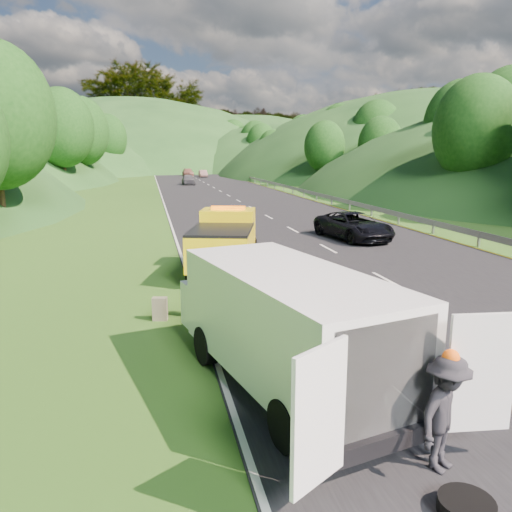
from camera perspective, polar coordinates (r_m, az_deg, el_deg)
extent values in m
plane|color=#38661E|center=(13.74, 10.91, -7.51)|extent=(320.00, 320.00, 0.00)
cube|color=black|center=(52.73, -3.16, 6.92)|extent=(14.00, 200.00, 0.02)
cube|color=gray|center=(66.39, 1.42, 7.93)|extent=(0.06, 140.00, 1.52)
cylinder|color=black|center=(20.92, -5.35, 0.68)|extent=(0.58, 1.01, 0.95)
cylinder|color=black|center=(20.72, -0.40, 0.63)|extent=(0.58, 1.01, 0.95)
cylinder|color=black|center=(17.25, -7.27, -1.76)|extent=(0.58, 1.01, 0.95)
cylinder|color=black|center=(17.01, -1.26, -1.86)|extent=(0.58, 1.01, 0.95)
cube|color=yellow|center=(19.85, -3.17, 2.77)|extent=(2.38, 2.02, 1.81)
cube|color=yellow|center=(17.79, -3.95, 0.92)|extent=(2.89, 3.68, 1.24)
cube|color=black|center=(17.68, -3.98, 3.05)|extent=(2.89, 3.68, 0.10)
cube|color=black|center=(21.05, -2.80, 1.85)|extent=(2.14, 1.61, 0.67)
cube|color=black|center=(21.65, -2.63, 1.61)|extent=(1.98, 0.72, 0.48)
cube|color=yellow|center=(21.28, -2.71, 3.65)|extent=(2.04, 1.23, 1.04)
cube|color=orange|center=(19.72, -3.20, 5.50)|extent=(1.35, 0.59, 0.15)
cube|color=black|center=(20.45, -2.96, 3.98)|extent=(1.76, 0.56, 0.86)
cylinder|color=black|center=(10.95, -5.64, -10.10)|extent=(0.50, 0.89, 0.84)
cylinder|color=black|center=(11.69, 3.15, -8.62)|extent=(0.50, 0.89, 0.84)
cylinder|color=black|center=(8.04, 3.71, -18.70)|extent=(0.50, 0.89, 0.84)
cylinder|color=black|center=(9.01, 14.60, -15.50)|extent=(0.50, 0.89, 0.84)
cube|color=white|center=(9.37, 3.76, -7.42)|extent=(3.38, 5.80, 1.94)
cube|color=white|center=(11.96, -3.11, -5.23)|extent=(2.26, 1.41, 1.05)
cube|color=black|center=(11.55, -2.75, -1.53)|extent=(1.97, 0.80, 0.87)
cube|color=black|center=(7.34, 14.38, -13.40)|extent=(1.75, 0.52, 1.67)
cube|color=white|center=(6.27, 7.27, -17.74)|extent=(0.86, 0.60, 1.78)
cube|color=white|center=(7.95, 24.33, -12.10)|extent=(1.00, 0.17, 1.78)
cube|color=black|center=(7.72, 14.54, -20.03)|extent=(2.07, 0.65, 0.26)
imported|color=silver|center=(13.82, -5.10, -7.23)|extent=(0.69, 0.77, 1.75)
imported|color=tan|center=(12.01, 0.44, -10.18)|extent=(0.58, 0.48, 1.12)
imported|color=black|center=(8.28, 20.42, -21.90)|extent=(1.29, 1.12, 1.74)
cube|color=#68634E|center=(13.85, -10.92, -5.95)|extent=(0.43, 0.29, 0.64)
imported|color=black|center=(26.63, 11.03, 1.88)|extent=(3.15, 5.37, 1.40)
imported|color=#47464B|center=(70.91, -7.72, 8.07)|extent=(1.70, 4.22, 1.44)
imported|color=#7B5652|center=(91.86, -6.05, 8.94)|extent=(1.34, 3.85, 1.27)
imported|color=brown|center=(96.64, -7.77, 9.04)|extent=(1.92, 4.73, 1.37)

